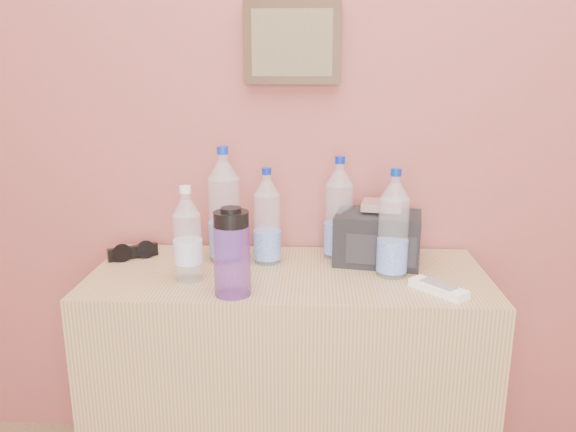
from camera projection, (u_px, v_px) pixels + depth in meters
The scene contains 12 objects.
picture_frame at pixel (292, 43), 1.74m from camera, with size 0.30×0.03×0.25m, color #382311, non-canonical shape.
dresser at pixel (288, 381), 1.77m from camera, with size 1.18×0.49×0.73m, color #A77E45.
pet_large_a at pixel (224, 211), 1.74m from camera, with size 0.10×0.10×0.36m.
pet_large_b at pixel (267, 221), 1.73m from camera, with size 0.08×0.08×0.30m.
pet_large_c at pixel (339, 213), 1.78m from camera, with size 0.09×0.09×0.33m.
pet_large_d at pixel (393, 229), 1.62m from camera, with size 0.09×0.09×0.32m.
pet_small at pixel (188, 239), 1.59m from camera, with size 0.08×0.08×0.27m.
nalgene_bottle at pixel (232, 252), 1.48m from camera, with size 0.10×0.10×0.24m.
sunglasses at pixel (133, 252), 1.79m from camera, with size 0.16×0.06×0.04m, color black, non-canonical shape.
ac_remote at pixel (438, 289), 1.52m from camera, with size 0.17×0.05×0.02m, color silver.
toiletry_bag at pixel (378, 235), 1.75m from camera, with size 0.26×0.19×0.18m, color black, non-canonical shape.
foil_packet at pixel (382, 205), 1.70m from camera, with size 0.12×0.10×0.02m, color white.
Camera 1 is at (-0.03, 0.16, 1.32)m, focal length 35.00 mm.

